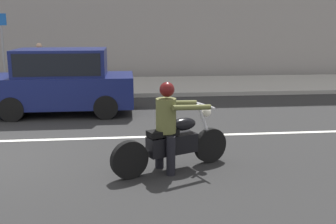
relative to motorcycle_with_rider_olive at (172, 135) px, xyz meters
The scene contains 5 objects.
sidewalk_slab 9.84m from the motorcycle_with_rider_olive, 110.72° to the left, with size 40.00×4.40×0.14m, color #99968E.
motorcycle_with_rider_olive is the anchor object (origin of this frame).
parked_hatchback_navy 5.33m from the motorcycle_with_rider_olive, 117.94° to the left, with size 3.87×1.76×1.80m.
street_sign_post 11.15m from the motorcycle_with_rider_olive, 119.40° to the left, with size 0.44×0.08×2.74m.
pedestrian_bystander 10.11m from the motorcycle_with_rider_olive, 113.35° to the left, with size 0.34×0.34×1.62m.
Camera 1 is at (2.73, -7.68, 2.46)m, focal length 42.77 mm.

